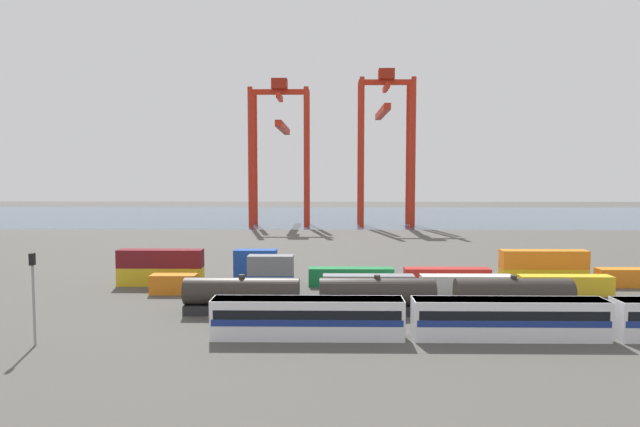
{
  "coord_description": "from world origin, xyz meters",
  "views": [
    {
      "loc": [
        -9.52,
        -75.65,
        15.98
      ],
      "look_at": [
        -10.92,
        16.62,
        9.49
      ],
      "focal_mm": 31.54,
      "sensor_mm": 36.0,
      "label": 1
    }
  ],
  "objects_px": {
    "freight_tank_row": "(377,295)",
    "gantry_crane_central": "(385,131)",
    "signal_mast": "(33,287)",
    "shipping_container_10": "(351,277)",
    "shipping_container_4": "(466,285)",
    "shipping_container_0": "(174,284)",
    "gantry_crane_west": "(281,138)",
    "passenger_train": "(509,317)",
    "shipping_container_3": "(368,285)"
  },
  "relations": [
    {
      "from": "shipping_container_3",
      "to": "shipping_container_10",
      "type": "height_order",
      "value": "same"
    },
    {
      "from": "shipping_container_10",
      "to": "gantry_crane_central",
      "type": "bearing_deg",
      "value": 81.6
    },
    {
      "from": "shipping_container_0",
      "to": "gantry_crane_west",
      "type": "relative_size",
      "value": 0.13
    },
    {
      "from": "signal_mast",
      "to": "shipping_container_4",
      "type": "height_order",
      "value": "signal_mast"
    },
    {
      "from": "gantry_crane_central",
      "to": "shipping_container_4",
      "type": "bearing_deg",
      "value": -89.67
    },
    {
      "from": "freight_tank_row",
      "to": "shipping_container_4",
      "type": "height_order",
      "value": "freight_tank_row"
    },
    {
      "from": "freight_tank_row",
      "to": "signal_mast",
      "type": "bearing_deg",
      "value": -159.42
    },
    {
      "from": "freight_tank_row",
      "to": "gantry_crane_west",
      "type": "bearing_deg",
      "value": 100.22
    },
    {
      "from": "passenger_train",
      "to": "signal_mast",
      "type": "distance_m",
      "value": 45.1
    },
    {
      "from": "shipping_container_3",
      "to": "shipping_container_4",
      "type": "distance_m",
      "value": 13.01
    },
    {
      "from": "shipping_container_0",
      "to": "passenger_train",
      "type": "bearing_deg",
      "value": -27.68
    },
    {
      "from": "shipping_container_3",
      "to": "signal_mast",
      "type": "bearing_deg",
      "value": -144.87
    },
    {
      "from": "passenger_train",
      "to": "freight_tank_row",
      "type": "height_order",
      "value": "freight_tank_row"
    },
    {
      "from": "signal_mast",
      "to": "shipping_container_3",
      "type": "bearing_deg",
      "value": 35.13
    },
    {
      "from": "shipping_container_0",
      "to": "gantry_crane_central",
      "type": "bearing_deg",
      "value": 69.68
    },
    {
      "from": "passenger_train",
      "to": "gantry_crane_west",
      "type": "height_order",
      "value": "gantry_crane_west"
    },
    {
      "from": "shipping_container_4",
      "to": "shipping_container_10",
      "type": "distance_m",
      "value": 16.1
    },
    {
      "from": "freight_tank_row",
      "to": "shipping_container_4",
      "type": "relative_size",
      "value": 3.64
    },
    {
      "from": "signal_mast",
      "to": "shipping_container_10",
      "type": "height_order",
      "value": "signal_mast"
    },
    {
      "from": "freight_tank_row",
      "to": "shipping_container_4",
      "type": "xyz_separation_m",
      "value": [
        12.77,
        10.62,
        -0.86
      ]
    },
    {
      "from": "passenger_train",
      "to": "freight_tank_row",
      "type": "bearing_deg",
      "value": 141.8
    },
    {
      "from": "freight_tank_row",
      "to": "signal_mast",
      "type": "height_order",
      "value": "signal_mast"
    },
    {
      "from": "shipping_container_10",
      "to": "gantry_crane_west",
      "type": "xyz_separation_m",
      "value": [
        -18.42,
        98.79,
        26.03
      ]
    },
    {
      "from": "shipping_container_4",
      "to": "gantry_crane_west",
      "type": "relative_size",
      "value": 0.27
    },
    {
      "from": "passenger_train",
      "to": "shipping_container_0",
      "type": "xyz_separation_m",
      "value": [
        -38.23,
        20.05,
        -0.84
      ]
    },
    {
      "from": "signal_mast",
      "to": "shipping_container_10",
      "type": "distance_m",
      "value": 42.09
    },
    {
      "from": "shipping_container_0",
      "to": "gantry_crane_west",
      "type": "xyz_separation_m",
      "value": [
        5.51,
        104.41,
        26.03
      ]
    },
    {
      "from": "freight_tank_row",
      "to": "shipping_container_0",
      "type": "height_order",
      "value": "freight_tank_row"
    },
    {
      "from": "shipping_container_0",
      "to": "gantry_crane_central",
      "type": "distance_m",
      "value": 114.17
    },
    {
      "from": "passenger_train",
      "to": "shipping_container_0",
      "type": "relative_size",
      "value": 9.57
    },
    {
      "from": "gantry_crane_west",
      "to": "shipping_container_3",
      "type": "bearing_deg",
      "value": -78.89
    },
    {
      "from": "passenger_train",
      "to": "shipping_container_3",
      "type": "distance_m",
      "value": 23.5
    },
    {
      "from": "shipping_container_3",
      "to": "shipping_container_4",
      "type": "xyz_separation_m",
      "value": [
        13.01,
        0.0,
        0.0
      ]
    },
    {
      "from": "shipping_container_4",
      "to": "shipping_container_10",
      "type": "height_order",
      "value": "same"
    },
    {
      "from": "shipping_container_0",
      "to": "shipping_container_10",
      "type": "xyz_separation_m",
      "value": [
        23.93,
        5.63,
        0.0
      ]
    },
    {
      "from": "freight_tank_row",
      "to": "gantry_crane_west",
      "type": "relative_size",
      "value": 0.97
    },
    {
      "from": "gantry_crane_central",
      "to": "passenger_train",
      "type": "bearing_deg",
      "value": -90.09
    },
    {
      "from": "freight_tank_row",
      "to": "signal_mast",
      "type": "relative_size",
      "value": 5.07
    },
    {
      "from": "freight_tank_row",
      "to": "gantry_crane_central",
      "type": "distance_m",
      "value": 118.23
    },
    {
      "from": "passenger_train",
      "to": "gantry_crane_west",
      "type": "xyz_separation_m",
      "value": [
        -32.72,
        124.46,
        25.19
      ]
    },
    {
      "from": "shipping_container_0",
      "to": "shipping_container_3",
      "type": "height_order",
      "value": "same"
    },
    {
      "from": "shipping_container_0",
      "to": "shipping_container_10",
      "type": "height_order",
      "value": "same"
    },
    {
      "from": "shipping_container_4",
      "to": "shipping_container_0",
      "type": "bearing_deg",
      "value": 180.0
    },
    {
      "from": "passenger_train",
      "to": "gantry_crane_central",
      "type": "bearing_deg",
      "value": 89.91
    },
    {
      "from": "freight_tank_row",
      "to": "signal_mast",
      "type": "distance_m",
      "value": 35.3
    },
    {
      "from": "freight_tank_row",
      "to": "gantry_crane_west",
      "type": "height_order",
      "value": "gantry_crane_west"
    },
    {
      "from": "shipping_container_4",
      "to": "gantry_crane_west",
      "type": "distance_m",
      "value": 112.7
    },
    {
      "from": "gantry_crane_west",
      "to": "gantry_crane_central",
      "type": "relative_size",
      "value": 0.94
    },
    {
      "from": "shipping_container_3",
      "to": "shipping_container_10",
      "type": "relative_size",
      "value": 1.0
    },
    {
      "from": "passenger_train",
      "to": "signal_mast",
      "type": "xyz_separation_m",
      "value": [
        -44.88,
        -2.92,
        3.41
      ]
    }
  ]
}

